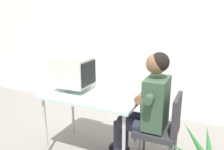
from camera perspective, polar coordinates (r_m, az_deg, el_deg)
ground_plane at (r=3.00m, az=-4.37°, el=-18.30°), size 12.00×12.00×0.00m
wall_back at (r=3.71m, az=10.08°, el=12.53°), size 8.00×0.10×3.00m
desk at (r=2.69m, az=-4.66°, el=-5.90°), size 1.12×0.70×0.75m
crt_monitor at (r=2.76m, az=-9.41°, el=0.75°), size 0.40×0.37×0.40m
keyboard at (r=2.63m, az=-3.39°, el=-4.52°), size 0.16×0.46×0.03m
office_chair at (r=2.54m, az=12.58°, el=-12.52°), size 0.43×0.43×0.85m
person_seated at (r=2.48m, az=8.81°, el=-7.33°), size 0.68×0.58×1.28m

